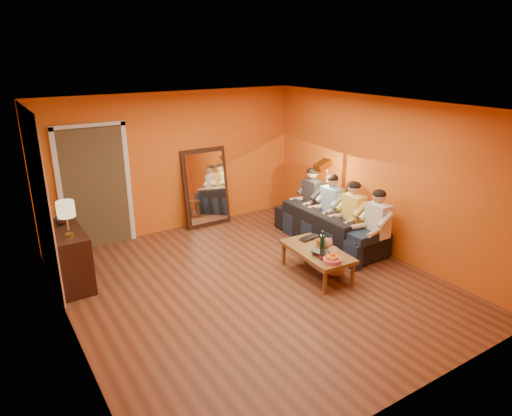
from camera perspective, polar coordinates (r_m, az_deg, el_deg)
room_shell at (r=6.61m, az=-1.95°, el=1.61°), size 5.00×5.50×2.60m
white_accent at (r=7.13m, az=-25.43°, el=1.03°), size 0.02×1.90×2.58m
doorway_recess at (r=8.38m, az=-19.64°, el=2.51°), size 1.06×0.30×2.10m
door_jamb_left at (r=8.17m, az=-23.30°, el=1.63°), size 0.08×0.06×2.20m
door_jamb_right at (r=8.40m, az=-15.68°, el=2.96°), size 0.08×0.06×2.20m
door_header at (r=8.04m, az=-20.29°, el=9.62°), size 1.22×0.06×0.08m
mirror_frame at (r=8.92m, az=-6.29°, el=2.57°), size 0.92×0.27×1.51m
mirror_glass at (r=8.89m, az=-6.18°, el=2.51°), size 0.78×0.21×1.35m
sideboard at (r=7.27m, az=-22.32°, el=-5.60°), size 0.44×1.18×0.85m
table_lamp at (r=6.75m, az=-22.54°, el=-1.28°), size 0.24×0.24×0.51m
sofa at (r=8.28m, az=9.10°, el=-2.12°), size 2.20×0.86×0.64m
coffee_table at (r=7.11m, az=7.57°, el=-6.73°), size 0.70×1.26×0.42m
floor_lamp at (r=8.36m, az=8.76°, el=1.03°), size 0.30×0.24×1.44m
dog at (r=7.13m, az=9.53°, el=-5.99°), size 0.34×0.51×0.59m
person_far_left at (r=7.60m, az=14.92°, el=-2.17°), size 0.70×0.44×1.22m
person_mid_left at (r=7.96m, az=12.05°, el=-0.98°), size 0.70×0.44×1.22m
person_mid_right at (r=8.33m, az=9.43°, el=0.12°), size 0.70×0.44×1.22m
person_far_right at (r=8.72m, az=7.04°, el=1.12°), size 0.70×0.44×1.22m
fruit_bowl at (r=6.62m, az=9.51°, el=-6.08°), size 0.26×0.26×0.16m
wine_bottle at (r=6.95m, az=8.28°, el=-4.07°), size 0.07×0.07×0.31m
tumbler at (r=7.16m, az=7.78°, el=-4.32°), size 0.10×0.10×0.09m
laptop at (r=7.36m, az=6.98°, el=-3.83°), size 0.40×0.30×0.03m
book_lower at (r=6.77m, az=7.56°, el=-6.02°), size 0.22×0.28×0.02m
book_mid at (r=6.77m, az=7.58°, el=-5.82°), size 0.16×0.22×0.02m
book_upper at (r=6.74m, az=7.63°, el=-5.74°), size 0.24×0.28×0.02m
vase at (r=7.31m, az=-23.22°, el=-1.11°), size 0.20×0.20×0.21m
flowers at (r=7.25m, az=-23.44°, el=0.46°), size 0.17×0.17×0.39m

